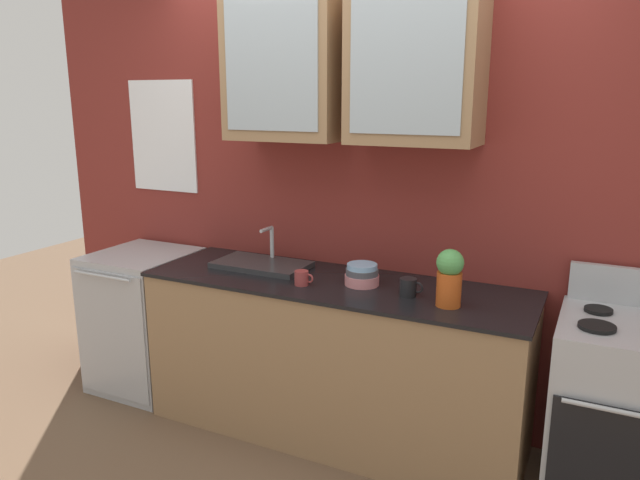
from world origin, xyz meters
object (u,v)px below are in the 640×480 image
Objects in this scene: stove_range at (618,416)px; cup_near_bowls at (409,287)px; vase at (449,276)px; dishwasher at (145,319)px; sink_faucet at (262,264)px; cup_near_sink at (302,278)px; bowl_stack at (362,275)px.

cup_near_bowls is (-0.98, -0.05, 0.48)m from stove_range.
vase is 0.31× the size of dishwasher.
vase is 2.06m from dishwasher.
stove_range is at bearing 0.09° from dishwasher.
sink_faucet is at bearing 172.38° from cup_near_bowls.
cup_near_sink reaches higher than dishwasher.
bowl_stack is 1.57m from dishwasher.
sink_faucet reaches higher than cup_near_sink.
vase is at bearing -172.03° from stove_range.
stove_range is 1.34m from bowl_stack.
vase is 0.77m from cup_near_sink.
cup_near_bowls is 0.14× the size of dishwasher.
cup_near_bowls is (0.27, -0.07, -0.01)m from bowl_stack.
stove_range is at bearing 4.80° from cup_near_sink.
sink_faucet is at bearing 175.11° from bowl_stack.
bowl_stack is at bearing 166.13° from cup_near_bowls.
dishwasher is (-1.97, 0.10, -0.58)m from vase.
cup_near_sink is at bearing -28.46° from sink_faucet.
bowl_stack is 1.70× the size of cup_near_sink.
sink_faucet is at bearing 177.90° from stove_range.
bowl_stack is 0.31m from cup_near_sink.
stove_range is at bearing 7.97° from vase.
stove_range is at bearing 3.11° from cup_near_bowls.
stove_range reaches higher than dishwasher.
sink_faucet is 0.93m from cup_near_bowls.
sink_faucet reaches higher than stove_range.
cup_near_bowls is (0.55, 0.08, 0.01)m from cup_near_sink.
bowl_stack is at bearing 179.34° from stove_range.
stove_range is 1.97× the size of sink_faucet.
stove_range is 1.09m from cup_near_bowls.
stove_range is 2.74m from dishwasher.
bowl_stack reaches higher than cup_near_sink.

